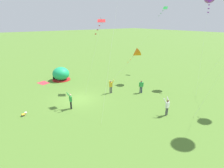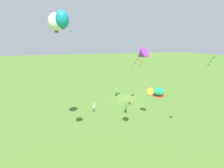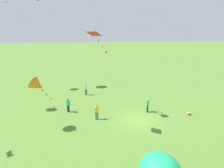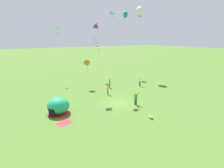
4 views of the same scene
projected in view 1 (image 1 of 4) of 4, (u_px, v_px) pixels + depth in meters
name	position (u px, v px, depth m)	size (l,w,h in m)	color
ground_plane	(79.00, 99.00, 21.36)	(300.00, 300.00, 0.00)	#517A2D
popup_tent	(61.00, 74.00, 27.93)	(2.81, 2.81, 2.10)	#1EAD6B
picnic_blanket	(43.00, 83.00, 26.87)	(1.70, 1.30, 0.01)	#CC333D
toddler_crawling	(24.00, 114.00, 17.59)	(0.32, 0.55, 0.32)	gold
person_with_toddler	(167.00, 106.00, 17.41)	(0.50, 0.68, 1.89)	#4C4C51
person_near_tent	(141.00, 86.00, 22.89)	(0.42, 0.49, 1.72)	#1E2347
person_far_back	(111.00, 86.00, 22.83)	(0.57, 0.70, 1.89)	#4C4C51
person_center_field	(70.00, 100.00, 18.72)	(0.68, 0.55, 1.89)	black
kite_purple	(210.00, 1.00, 22.59)	(3.59, 5.49, 12.29)	silver
kite_red	(101.00, 23.00, 21.84)	(1.30, 3.80, 9.41)	silver
kite_green	(163.00, 11.00, 29.95)	(2.95, 7.80, 11.34)	silver
kite_orange	(136.00, 54.00, 25.51)	(2.27, 4.99, 5.27)	silver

